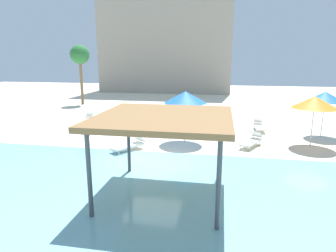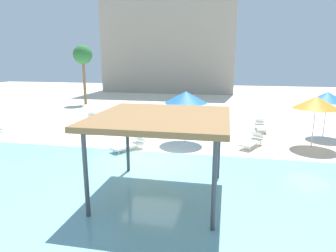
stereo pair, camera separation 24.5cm
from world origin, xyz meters
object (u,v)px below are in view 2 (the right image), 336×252
at_px(lounge_chair_0, 253,141).
at_px(palm_tree_1, 83,56).
at_px(lounge_chair_1, 261,126).
at_px(lounge_chair_2, 137,123).
at_px(lounge_chair_5, 93,118).
at_px(lounge_chair_4, 95,126).
at_px(shade_pavilion, 161,120).
at_px(lounge_chair_3, 130,144).
at_px(beach_umbrella_blue_1, 327,97).
at_px(beach_umbrella_orange_2, 316,103).
at_px(beach_umbrella_blue_3, 186,97).

distance_m(lounge_chair_0, palm_tree_1, 20.47).
bearing_deg(lounge_chair_1, lounge_chair_2, -85.61).
bearing_deg(lounge_chair_5, lounge_chair_4, -2.22).
height_order(shade_pavilion, lounge_chair_2, shade_pavilion).
bearing_deg(lounge_chair_2, lounge_chair_4, -74.05).
bearing_deg(lounge_chair_3, lounge_chair_1, 163.86).
height_order(beach_umbrella_blue_1, lounge_chair_1, beach_umbrella_blue_1).
xyz_separation_m(lounge_chair_2, lounge_chair_3, (1.18, -4.97, 0.00)).
bearing_deg(palm_tree_1, shade_pavilion, -56.77).
distance_m(lounge_chair_3, lounge_chair_5, 7.82).
height_order(lounge_chair_2, lounge_chair_4, same).
height_order(beach_umbrella_orange_2, lounge_chair_5, beach_umbrella_orange_2).
height_order(beach_umbrella_orange_2, beach_umbrella_blue_3, beach_umbrella_blue_3).
relative_size(beach_umbrella_blue_3, lounge_chair_4, 1.53).
distance_m(beach_umbrella_blue_3, lounge_chair_5, 8.84).
relative_size(lounge_chair_3, lounge_chair_4, 1.00).
bearing_deg(lounge_chair_1, lounge_chair_0, -12.90).
height_order(lounge_chair_1, lounge_chair_2, same).
distance_m(beach_umbrella_blue_3, palm_tree_1, 17.24).
distance_m(lounge_chair_3, palm_tree_1, 17.60).
bearing_deg(beach_umbrella_orange_2, beach_umbrella_blue_1, 62.15).
bearing_deg(shade_pavilion, lounge_chair_4, 127.58).
height_order(shade_pavilion, palm_tree_1, palm_tree_1).
height_order(shade_pavilion, beach_umbrella_blue_1, shade_pavilion).
bearing_deg(beach_umbrella_orange_2, palm_tree_1, 148.57).
bearing_deg(lounge_chair_2, lounge_chair_0, 54.87).
xyz_separation_m(lounge_chair_0, lounge_chair_3, (-6.30, -1.93, 0.00)).
xyz_separation_m(lounge_chair_1, palm_tree_1, (-16.65, 8.30, 4.55)).
height_order(beach_umbrella_orange_2, lounge_chair_3, beach_umbrella_orange_2).
distance_m(beach_umbrella_orange_2, lounge_chair_2, 11.09).
xyz_separation_m(beach_umbrella_blue_1, lounge_chair_4, (-14.30, -1.18, -2.12)).
bearing_deg(palm_tree_1, beach_umbrella_blue_3, -44.64).
xyz_separation_m(lounge_chair_0, lounge_chair_4, (-9.95, 1.67, 0.00)).
height_order(lounge_chair_0, lounge_chair_1, same).
xyz_separation_m(shade_pavilion, lounge_chair_1, (4.37, 10.46, -2.37)).
xyz_separation_m(beach_umbrella_blue_1, lounge_chair_0, (-4.35, -2.86, -2.12)).
bearing_deg(palm_tree_1, lounge_chair_5, -60.22).
height_order(lounge_chair_3, palm_tree_1, palm_tree_1).
relative_size(lounge_chair_3, lounge_chair_5, 0.98).
distance_m(beach_umbrella_orange_2, palm_tree_1, 22.38).
bearing_deg(beach_umbrella_blue_3, beach_umbrella_blue_1, 18.71).
height_order(beach_umbrella_blue_3, lounge_chair_4, beach_umbrella_blue_3).
xyz_separation_m(beach_umbrella_orange_2, lounge_chair_2, (-10.60, 2.51, -2.10)).
relative_size(beach_umbrella_blue_1, beach_umbrella_blue_3, 0.95).
height_order(beach_umbrella_blue_1, beach_umbrella_orange_2, beach_umbrella_blue_1).
relative_size(beach_umbrella_blue_3, lounge_chair_5, 1.50).
bearing_deg(lounge_chair_4, beach_umbrella_blue_1, 95.39).
bearing_deg(lounge_chair_1, beach_umbrella_blue_1, 73.50).
bearing_deg(lounge_chair_0, beach_umbrella_orange_2, 127.48).
height_order(beach_umbrella_blue_1, lounge_chair_0, beach_umbrella_blue_1).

